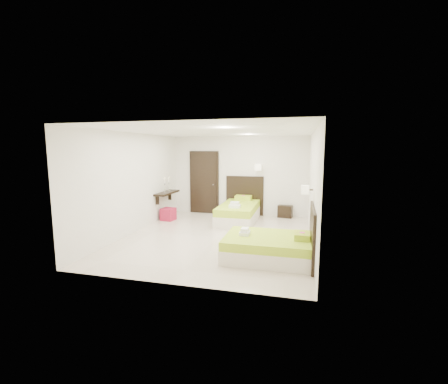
% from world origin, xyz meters
% --- Properties ---
extents(floor, '(5.50, 5.50, 0.00)m').
position_xyz_m(floor, '(0.00, 0.00, 0.00)').
color(floor, beige).
rests_on(floor, ground).
extents(bed_single, '(1.25, 2.08, 1.72)m').
position_xyz_m(bed_single, '(0.21, 1.79, 0.31)').
color(bed_single, beige).
rests_on(bed_single, ground).
extents(bed_double, '(1.73, 1.47, 1.43)m').
position_xyz_m(bed_double, '(1.45, -1.17, 0.26)').
color(bed_double, beige).
rests_on(bed_double, ground).
extents(nightstand, '(0.50, 0.45, 0.40)m').
position_xyz_m(nightstand, '(1.55, 2.70, 0.20)').
color(nightstand, black).
rests_on(nightstand, ground).
extents(ottoman, '(0.42, 0.42, 0.38)m').
position_xyz_m(ottoman, '(-1.95, 1.38, 0.19)').
color(ottoman, maroon).
rests_on(ottoman, ground).
extents(door, '(1.02, 0.15, 2.14)m').
position_xyz_m(door, '(-1.20, 2.70, 1.05)').
color(door, black).
rests_on(door, ground).
extents(console_shelf, '(0.35, 1.20, 0.78)m').
position_xyz_m(console_shelf, '(-2.08, 1.60, 0.82)').
color(console_shelf, black).
rests_on(console_shelf, ground).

